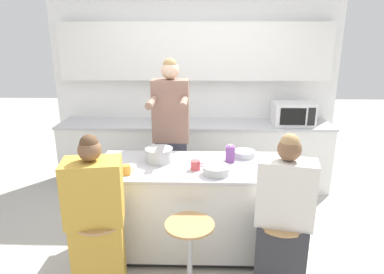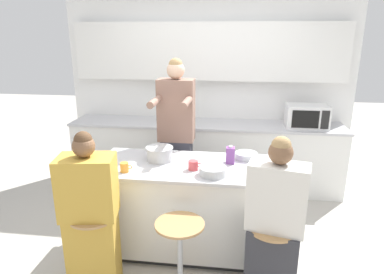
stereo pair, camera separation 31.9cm
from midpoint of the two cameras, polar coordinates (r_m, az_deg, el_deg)
ground_plane at (r=3.62m, az=-2.68°, el=-17.82°), size 16.00×16.00×0.00m
wall_back at (r=4.75m, az=-1.43°, el=10.70°), size 3.91×0.22×2.70m
back_counter at (r=4.72m, az=-1.50°, el=-2.95°), size 3.63×0.60×0.90m
kitchen_island at (r=3.38m, az=-2.79°, el=-11.61°), size 1.78×0.78×0.88m
bar_stool_leftmost at (r=3.04m, az=-17.95°, el=-17.88°), size 0.39×0.39×0.66m
bar_stool_center at (r=2.87m, az=-3.77°, el=-19.26°), size 0.39×0.39×0.66m
bar_stool_rightmost at (r=2.93m, az=11.12°, el=-18.65°), size 0.39×0.39×0.66m
person_cooking at (r=3.78m, az=-5.89°, el=-0.92°), size 0.40×0.59×1.82m
person_wrapped_blanket at (r=2.90m, az=-18.82°, el=-13.49°), size 0.47×0.35×1.36m
person_seated_near at (r=2.78m, az=11.62°, el=-14.64°), size 0.46×0.34×1.38m
cooking_pot at (r=3.29m, az=-8.30°, el=-3.03°), size 0.35×0.26×0.13m
fruit_bowl at (r=3.42m, az=6.05°, el=-2.83°), size 0.22×0.22×0.06m
mixing_bowl_steel at (r=2.98m, az=1.04°, el=-5.60°), size 0.24×0.24×0.08m
coffee_cup_near at (r=3.08m, az=-2.39°, el=-4.76°), size 0.12×0.09×0.08m
coffee_cup_far at (r=3.06m, az=-13.84°, el=-5.41°), size 0.11×0.08×0.09m
banana_bunch at (r=3.11m, az=-16.90°, el=-5.72°), size 0.16×0.11×0.05m
juice_carton at (r=3.25m, az=3.59°, el=-2.86°), size 0.08×0.08×0.17m
microwave at (r=4.63m, az=14.65°, el=3.77°), size 0.52×0.35×0.29m
potted_plant at (r=4.59m, az=-6.63°, el=4.16°), size 0.20×0.20×0.27m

